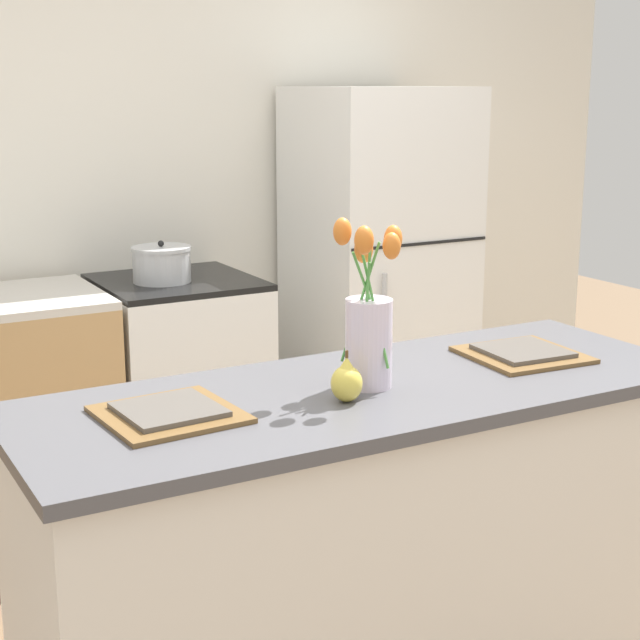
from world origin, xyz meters
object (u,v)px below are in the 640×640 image
plate_setting_left (169,413)px  plate_setting_right (523,353)px  pear_figurine (347,381)px  flower_vase (369,325)px  cooking_pot (162,264)px  refrigerator (378,278)px  stove_range (180,390)px

plate_setting_left → plate_setting_right: size_ratio=1.00×
pear_figurine → flower_vase: bearing=34.0°
plate_setting_left → cooking_pot: (0.56, 1.55, 0.05)m
refrigerator → plate_setting_right: 1.67m
plate_setting_right → cooking_pot: bearing=107.5°
flower_vase → plate_setting_right: bearing=2.9°
refrigerator → cooking_pot: (-1.02, -0.02, 0.16)m
plate_setting_left → plate_setting_right: 1.05m
plate_setting_right → cooking_pot: cooking_pot is taller
plate_setting_left → plate_setting_right: (1.05, 0.00, 0.00)m
flower_vase → cooking_pot: bearing=88.7°
pear_figurine → stove_range: bearing=82.9°
plate_setting_right → stove_range: bearing=105.0°
flower_vase → plate_setting_right: (0.53, 0.03, -0.15)m
stove_range → plate_setting_left: bearing=-111.6°
flower_vase → cooking_pot: flower_vase is taller
plate_setting_left → cooking_pot: cooking_pot is taller
plate_setting_left → cooking_pot: size_ratio=1.37×
plate_setting_right → cooking_pot: size_ratio=1.37×
refrigerator → cooking_pot: size_ratio=7.16×
stove_range → cooking_pot: bearing=-161.5°
stove_range → flower_vase: bearing=-93.6°
refrigerator → flower_vase: refrigerator is taller
stove_range → pear_figurine: (-0.21, -1.68, 0.52)m
stove_range → flower_vase: flower_vase is taller
stove_range → flower_vase: size_ratio=2.15×
flower_vase → pear_figurine: bearing=-146.0°
pear_figurine → plate_setting_left: pear_figurine is taller
pear_figurine → cooking_pot: cooking_pot is taller
stove_range → flower_vase: 1.73m
stove_range → refrigerator: 1.02m
refrigerator → pear_figurine: 2.04m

